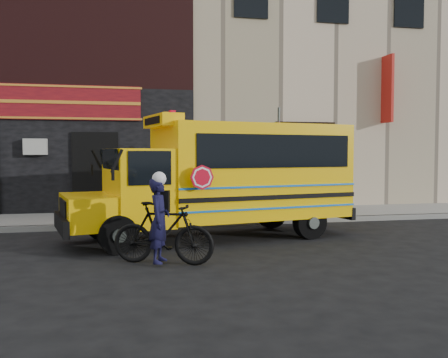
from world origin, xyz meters
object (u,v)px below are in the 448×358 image
school_bus (226,176)px  bicycle (163,233)px  sign_pole (279,160)px  cyclist (159,223)px

school_bus → bicycle: bearing=-124.7°
sign_pole → cyclist: (-3.82, -4.52, -1.06)m
school_bus → cyclist: bearing=-125.2°
school_bus → cyclist: school_bus is taller
cyclist → bicycle: bearing=-30.6°
bicycle → cyclist: cyclist is taller
bicycle → cyclist: 0.22m
sign_pole → cyclist: sign_pole is taller
cyclist → school_bus: bearing=-15.7°
school_bus → sign_pole: (1.97, 1.89, 0.33)m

